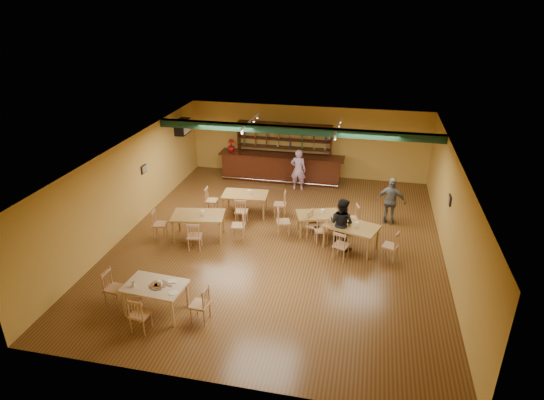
% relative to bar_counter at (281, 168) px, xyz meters
% --- Properties ---
extents(floor, '(12.00, 12.00, 0.00)m').
position_rel_bar_counter_xyz_m(floor, '(0.96, -5.15, -0.56)').
color(floor, '#553518').
rests_on(floor, ground).
extents(ceiling_beam, '(10.00, 0.30, 0.25)m').
position_rel_bar_counter_xyz_m(ceiling_beam, '(0.96, -2.35, 2.31)').
color(ceiling_beam, '#10301E').
rests_on(ceiling_beam, ceiling).
extents(track_rail_left, '(0.05, 2.50, 0.05)m').
position_rel_bar_counter_xyz_m(track_rail_left, '(-0.84, -1.75, 2.38)').
color(track_rail_left, white).
rests_on(track_rail_left, ceiling).
extents(track_rail_right, '(0.05, 2.50, 0.05)m').
position_rel_bar_counter_xyz_m(track_rail_right, '(2.36, -1.75, 2.38)').
color(track_rail_right, white).
rests_on(track_rail_right, ceiling).
extents(ac_unit, '(0.34, 0.70, 0.48)m').
position_rel_bar_counter_xyz_m(ac_unit, '(-3.84, -0.95, 1.79)').
color(ac_unit, white).
rests_on(ac_unit, wall_left).
extents(picture_left, '(0.04, 0.34, 0.28)m').
position_rel_bar_counter_xyz_m(picture_left, '(-4.01, -4.15, 1.14)').
color(picture_left, black).
rests_on(picture_left, wall_left).
extents(picture_right, '(0.04, 0.34, 0.28)m').
position_rel_bar_counter_xyz_m(picture_right, '(5.93, -4.65, 1.14)').
color(picture_right, black).
rests_on(picture_right, wall_right).
extents(bar_counter, '(5.18, 0.85, 1.13)m').
position_rel_bar_counter_xyz_m(bar_counter, '(0.00, 0.00, 0.00)').
color(bar_counter, '#351A0A').
rests_on(bar_counter, ground).
extents(back_bar_hutch, '(4.00, 0.40, 2.28)m').
position_rel_bar_counter_xyz_m(back_bar_hutch, '(0.00, 0.63, 0.57)').
color(back_bar_hutch, '#351A0A').
rests_on(back_bar_hutch, ground).
extents(poinsettia, '(0.37, 0.37, 0.52)m').
position_rel_bar_counter_xyz_m(poinsettia, '(-2.14, 0.00, 0.82)').
color(poinsettia, '#AA0F13').
rests_on(poinsettia, bar_counter).
extents(dining_table_a, '(1.64, 1.06, 0.78)m').
position_rel_bar_counter_xyz_m(dining_table_a, '(-0.62, -3.44, -0.17)').
color(dining_table_a, olive).
rests_on(dining_table_a, ground).
extents(dining_table_b, '(1.55, 1.19, 0.69)m').
position_rel_bar_counter_xyz_m(dining_table_b, '(2.07, -4.30, -0.22)').
color(dining_table_b, olive).
rests_on(dining_table_b, ground).
extents(dining_table_c, '(1.78, 1.25, 0.82)m').
position_rel_bar_counter_xyz_m(dining_table_c, '(-1.62, -5.42, -0.16)').
color(dining_table_c, olive).
rests_on(dining_table_c, ground).
extents(dining_table_d, '(1.81, 1.43, 0.79)m').
position_rel_bar_counter_xyz_m(dining_table_d, '(3.18, -5.10, -0.17)').
color(dining_table_d, olive).
rests_on(dining_table_d, ground).
extents(near_table, '(1.52, 1.04, 0.78)m').
position_rel_bar_counter_xyz_m(near_table, '(-1.32, -9.24, -0.18)').
color(near_table, beige).
rests_on(near_table, ground).
extents(pizza_tray, '(0.45, 0.45, 0.01)m').
position_rel_bar_counter_xyz_m(pizza_tray, '(-1.21, -9.24, 0.22)').
color(pizza_tray, silver).
rests_on(pizza_tray, near_table).
extents(parmesan_shaker, '(0.08, 0.08, 0.11)m').
position_rel_bar_counter_xyz_m(parmesan_shaker, '(-1.79, -9.40, 0.27)').
color(parmesan_shaker, '#EAE5C6').
rests_on(parmesan_shaker, near_table).
extents(napkin_stack, '(0.24, 0.21, 0.03)m').
position_rel_bar_counter_xyz_m(napkin_stack, '(-0.95, -9.03, 0.23)').
color(napkin_stack, white).
rests_on(napkin_stack, near_table).
extents(pizza_server, '(0.33, 0.13, 0.00)m').
position_rel_bar_counter_xyz_m(pizza_server, '(-1.06, -9.19, 0.23)').
color(pizza_server, silver).
rests_on(pizza_server, pizza_tray).
extents(side_plate, '(0.24, 0.24, 0.01)m').
position_rel_bar_counter_xyz_m(side_plate, '(-0.75, -9.45, 0.22)').
color(side_plate, white).
rests_on(side_plate, near_table).
extents(patron_bar, '(0.63, 0.43, 1.68)m').
position_rel_bar_counter_xyz_m(patron_bar, '(0.85, -0.83, 0.28)').
color(patron_bar, '#9952B3').
rests_on(patron_bar, ground).
extents(patron_right_a, '(1.00, 0.92, 1.65)m').
position_rel_bar_counter_xyz_m(patron_right_a, '(2.87, -5.10, 0.26)').
color(patron_right_a, black).
rests_on(patron_right_a, ground).
extents(patron_right_b, '(1.02, 0.56, 1.64)m').
position_rel_bar_counter_xyz_m(patron_right_b, '(4.38, -3.10, 0.26)').
color(patron_right_b, slate).
rests_on(patron_right_b, ground).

